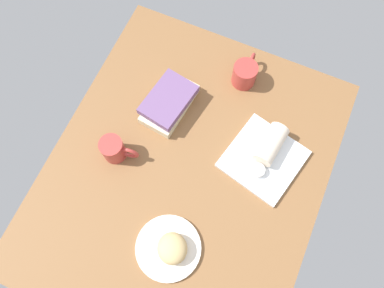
% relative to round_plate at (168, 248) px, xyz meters
% --- Properties ---
extents(dining_table, '(1.10, 0.90, 0.04)m').
position_rel_round_plate_xyz_m(dining_table, '(0.25, 0.05, -0.03)').
color(dining_table, brown).
rests_on(dining_table, ground).
extents(round_plate, '(0.21, 0.21, 0.01)m').
position_rel_round_plate_xyz_m(round_plate, '(0.00, 0.00, 0.00)').
color(round_plate, silver).
rests_on(round_plate, dining_table).
extents(scone_pastry, '(0.13, 0.13, 0.06)m').
position_rel_round_plate_xyz_m(scone_pastry, '(0.00, -0.01, 0.04)').
color(scone_pastry, tan).
rests_on(scone_pastry, round_plate).
extents(square_plate, '(0.28, 0.28, 0.02)m').
position_rel_round_plate_xyz_m(square_plate, '(0.39, -0.17, 0.00)').
color(square_plate, white).
rests_on(square_plate, dining_table).
extents(sauce_cup, '(0.05, 0.05, 0.03)m').
position_rel_round_plate_xyz_m(sauce_cup, '(0.34, -0.17, 0.02)').
color(sauce_cup, silver).
rests_on(sauce_cup, square_plate).
extents(breakfast_wrap, '(0.15, 0.09, 0.07)m').
position_rel_round_plate_xyz_m(breakfast_wrap, '(0.44, -0.18, 0.04)').
color(breakfast_wrap, beige).
rests_on(breakfast_wrap, square_plate).
extents(book_stack, '(0.23, 0.16, 0.07)m').
position_rel_round_plate_xyz_m(book_stack, '(0.45, 0.20, 0.03)').
color(book_stack, beige).
rests_on(book_stack, dining_table).
extents(coffee_mug, '(0.13, 0.09, 0.09)m').
position_rel_round_plate_xyz_m(coffee_mug, '(0.65, -0.00, 0.04)').
color(coffee_mug, '#B23833').
rests_on(coffee_mug, dining_table).
extents(second_mug, '(0.08, 0.13, 0.10)m').
position_rel_round_plate_xyz_m(second_mug, '(0.21, 0.29, 0.04)').
color(second_mug, '#B23833').
rests_on(second_mug, dining_table).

